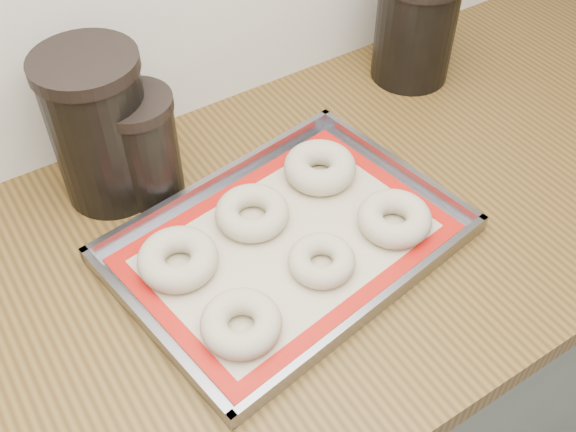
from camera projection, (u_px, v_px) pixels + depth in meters
cabinet at (340, 365)px, 1.35m from camera, size 3.00×0.65×0.86m
countertop at (357, 208)px, 1.02m from camera, size 3.06×0.68×0.04m
baking_tray at (288, 242)px, 0.94m from camera, size 0.50×0.40×0.03m
baking_mat at (288, 243)px, 0.94m from camera, size 0.46×0.35×0.00m
bagel_front_left at (241, 323)px, 0.83m from camera, size 0.11×0.11×0.03m
bagel_front_mid at (322, 261)px, 0.90m from camera, size 0.10×0.10×0.03m
bagel_front_right at (394, 218)px, 0.95m from camera, size 0.11×0.11×0.04m
bagel_back_left at (178, 259)px, 0.89m from camera, size 0.14×0.14×0.04m
bagel_back_mid at (252, 213)px, 0.96m from camera, size 0.12×0.12×0.03m
bagel_back_right at (320, 167)px, 1.02m from camera, size 0.15×0.15×0.04m
canister_left at (100, 128)px, 0.94m from camera, size 0.14×0.14×0.23m
canister_mid at (142, 146)px, 0.96m from camera, size 0.11×0.11×0.17m
canister_right at (415, 26)px, 1.16m from camera, size 0.14×0.14×0.19m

